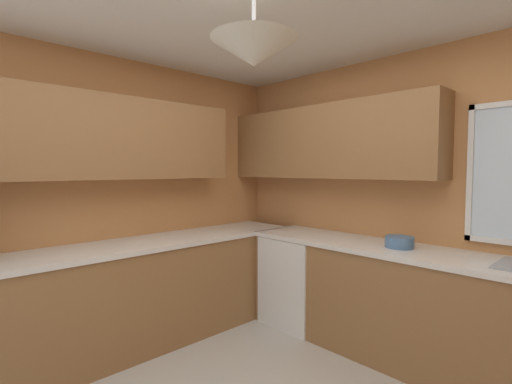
{
  "coord_description": "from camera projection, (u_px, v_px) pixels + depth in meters",
  "views": [
    {
      "loc": [
        1.37,
        -1.29,
        1.53
      ],
      "look_at": [
        -0.79,
        0.77,
        1.35
      ],
      "focal_mm": 25.87,
      "sensor_mm": 36.0,
      "label": 1
    }
  ],
  "objects": [
    {
      "name": "room_shell",
      "position": [
        272.0,
        139.0,
        2.48
      ],
      "size": [
        3.96,
        3.86,
        2.6
      ],
      "color": "#C6844C",
      "rests_on": "ground_plane"
    },
    {
      "name": "counter_run_back",
      "position": [
        418.0,
        308.0,
        2.87
      ],
      "size": [
        3.05,
        0.65,
        0.91
      ],
      "color": "olive",
      "rests_on": "ground_plane"
    },
    {
      "name": "dishwasher",
      "position": [
        300.0,
        280.0,
        3.69
      ],
      "size": [
        0.6,
        0.6,
        0.86
      ],
      "primitive_type": "cube",
      "color": "white",
      "rests_on": "ground_plane"
    },
    {
      "name": "counter_run_left",
      "position": [
        123.0,
        297.0,
        3.11
      ],
      "size": [
        0.65,
        3.47,
        0.91
      ],
      "color": "olive",
      "rests_on": "ground_plane"
    },
    {
      "name": "bowl",
      "position": [
        399.0,
        242.0,
        2.96
      ],
      "size": [
        0.22,
        0.22,
        0.09
      ],
      "primitive_type": "cylinder",
      "color": "#4C7099",
      "rests_on": "counter_run_back"
    }
  ]
}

